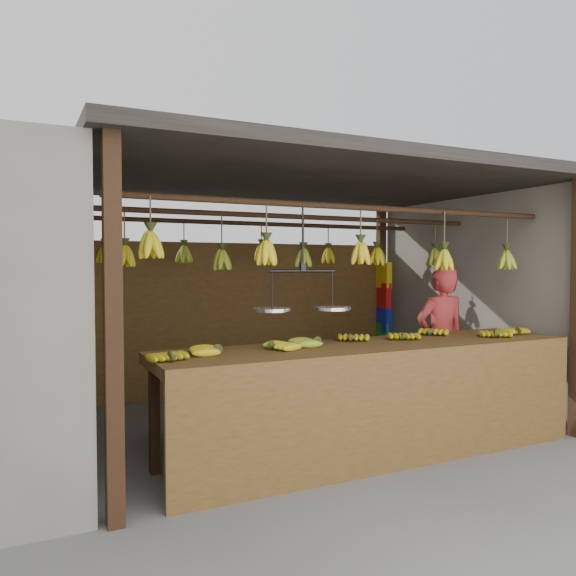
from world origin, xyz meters
TOP-DOWN VIEW (x-y plane):
  - ground at (0.00, 0.00)m, footprint 80.00×80.00m
  - stall at (0.00, 0.33)m, footprint 4.30×3.30m
  - neighbor_right at (3.60, 0.00)m, footprint 3.00×3.00m
  - counter at (0.07, -1.23)m, footprint 3.55×0.81m
  - hanging_bananas at (0.01, 0.01)m, footprint 3.55×2.24m
  - balance_scale at (-0.51, -1.00)m, footprint 0.76×0.38m
  - vendor at (1.42, -0.38)m, footprint 0.59×0.42m
  - bag_bundles at (1.94, 1.35)m, footprint 0.08×0.26m

SIDE VIEW (x-z plane):
  - ground at x=0.00m, z-range 0.00..0.00m
  - counter at x=0.07m, z-range 0.23..1.19m
  - vendor at x=1.42m, z-range 0.00..1.52m
  - bag_bundles at x=1.94m, z-range 0.40..1.56m
  - neighbor_right at x=3.60m, z-range 0.00..2.30m
  - balance_scale at x=-0.51m, z-range 0.82..1.64m
  - hanging_bananas at x=0.01m, z-range 1.44..1.82m
  - stall at x=0.00m, z-range 0.77..3.17m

